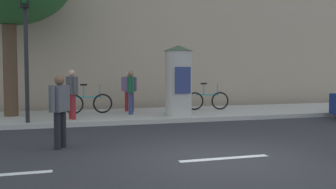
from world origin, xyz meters
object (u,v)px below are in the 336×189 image
object	(u,v)px
traffic_light	(25,28)
pedestrian_in_red_top	(131,89)
pedestrian_with_backpack	(60,105)
pedestrian_near_pole	(130,88)
pedestrian_in_light_jacket	(72,90)
bicycle_upright	(88,103)
bicycle_leaning	(207,100)
poster_column	(178,80)

from	to	relation	value
traffic_light	pedestrian_in_red_top	distance (m)	4.14
pedestrian_with_backpack	pedestrian_near_pole	bearing A→B (deg)	65.69
pedestrian_near_pole	pedestrian_with_backpack	bearing A→B (deg)	-114.31
pedestrian_in_light_jacket	pedestrian_in_red_top	distance (m)	2.28
bicycle_upright	pedestrian_in_light_jacket	bearing A→B (deg)	-112.14
pedestrian_in_light_jacket	pedestrian_in_red_top	size ratio (longest dim) A/B	1.01
bicycle_leaning	pedestrian_in_red_top	bearing A→B (deg)	-168.33
pedestrian_in_red_top	pedestrian_near_pole	size ratio (longest dim) A/B	1.01
traffic_light	pedestrian_in_light_jacket	xyz separation A→B (m)	(1.31, 0.55, -1.85)
traffic_light	poster_column	bearing A→B (deg)	6.95
pedestrian_with_backpack	pedestrian_in_light_jacket	world-z (taller)	pedestrian_in_light_jacket
poster_column	pedestrian_near_pole	distance (m)	2.35
traffic_light	pedestrian_with_backpack	bearing A→B (deg)	-74.87
pedestrian_in_red_top	pedestrian_in_light_jacket	bearing A→B (deg)	-156.12
traffic_light	pedestrian_near_pole	distance (m)	4.71
pedestrian_in_red_top	bicycle_upright	bearing A→B (deg)	157.22
pedestrian_with_backpack	poster_column	bearing A→B (deg)	44.62
traffic_light	pedestrian_in_red_top	xyz separation A→B (m)	(3.39, 1.48, -1.85)
pedestrian_in_red_top	pedestrian_near_pole	xyz separation A→B (m)	(0.15, 1.01, -0.00)
poster_column	bicycle_upright	distance (m)	3.43
bicycle_leaning	bicycle_upright	bearing A→B (deg)	-179.22
pedestrian_near_pole	pedestrian_in_light_jacket	bearing A→B (deg)	-139.06
poster_column	pedestrian_in_light_jacket	distance (m)	3.61
poster_column	pedestrian_in_red_top	xyz separation A→B (m)	(-1.51, 0.88, -0.32)
traffic_light	bicycle_leaning	size ratio (longest dim) A/B	2.33
pedestrian_near_pole	bicycle_leaning	distance (m)	3.19
traffic_light	bicycle_upright	world-z (taller)	traffic_light
traffic_light	bicycle_leaning	world-z (taller)	traffic_light
pedestrian_in_light_jacket	pedestrian_in_red_top	bearing A→B (deg)	23.88
pedestrian_in_light_jacket	bicycle_leaning	world-z (taller)	pedestrian_in_light_jacket
pedestrian_near_pole	pedestrian_in_red_top	bearing A→B (deg)	-98.31
pedestrian_with_backpack	bicycle_leaning	xyz separation A→B (m)	(5.77, 5.50, -0.39)
traffic_light	pedestrian_with_backpack	xyz separation A→B (m)	(0.90, -3.35, -2.00)
pedestrian_in_red_top	bicycle_upright	world-z (taller)	pedestrian_in_red_top
bicycle_leaning	traffic_light	bearing A→B (deg)	-162.12
poster_column	pedestrian_in_light_jacket	bearing A→B (deg)	-179.29
pedestrian_near_pole	bicycle_upright	distance (m)	1.74
traffic_light	bicycle_leaning	distance (m)	7.40
pedestrian_in_red_top	pedestrian_with_backpack	bearing A→B (deg)	-117.29
pedestrian_with_backpack	bicycle_upright	size ratio (longest dim) A/B	0.89
pedestrian_in_light_jacket	bicycle_upright	bearing A→B (deg)	67.86
pedestrian_with_backpack	pedestrian_near_pole	distance (m)	6.41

